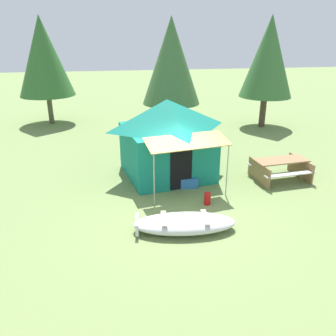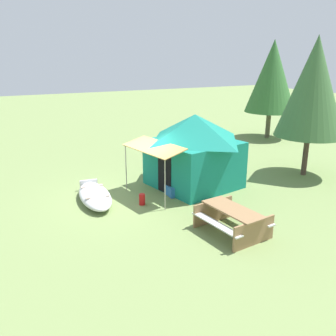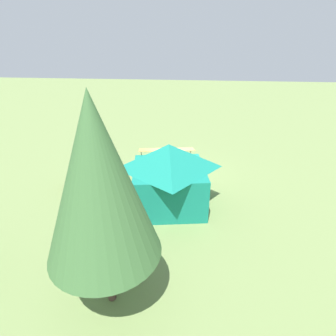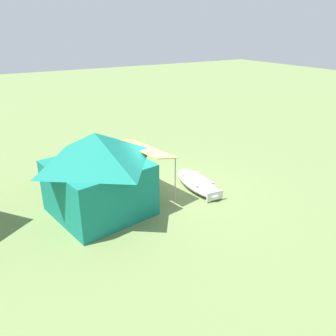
{
  "view_description": "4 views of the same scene",
  "coord_description": "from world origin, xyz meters",
  "px_view_note": "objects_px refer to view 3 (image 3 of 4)",
  "views": [
    {
      "loc": [
        -1.91,
        -8.91,
        4.93
      ],
      "look_at": [
        -0.27,
        0.77,
        0.99
      ],
      "focal_mm": 36.31,
      "sensor_mm": 36.0,
      "label": 1
    },
    {
      "loc": [
        11.31,
        -4.45,
        4.81
      ],
      "look_at": [
        0.48,
        1.23,
        1.04
      ],
      "focal_mm": 38.55,
      "sensor_mm": 36.0,
      "label": 2
    },
    {
      "loc": [
        -1.1,
        12.5,
        6.41
      ],
      "look_at": [
        0.28,
        0.5,
        0.77
      ],
      "focal_mm": 28.88,
      "sensor_mm": 36.0,
      "label": 3
    },
    {
      "loc": [
        -9.98,
        5.93,
        5.88
      ],
      "look_at": [
        -0.37,
        0.16,
        1.21
      ],
      "focal_mm": 36.8,
      "sensor_mm": 36.0,
      "label": 4
    }
  ],
  "objects_px": {
    "canvas_cabin_tent": "(169,175)",
    "picnic_table": "(91,179)",
    "cooler_box": "(161,186)",
    "beached_rowboat": "(180,164)",
    "fuel_can": "(159,174)",
    "pine_tree_far_center": "(98,181)"
  },
  "relations": [
    {
      "from": "canvas_cabin_tent",
      "to": "picnic_table",
      "type": "height_order",
      "value": "canvas_cabin_tent"
    },
    {
      "from": "canvas_cabin_tent",
      "to": "pine_tree_far_center",
      "type": "xyz_separation_m",
      "value": [
        1.02,
        4.87,
        2.21
      ]
    },
    {
      "from": "pine_tree_far_center",
      "to": "picnic_table",
      "type": "bearing_deg",
      "value": -64.3
    },
    {
      "from": "cooler_box",
      "to": "pine_tree_far_center",
      "type": "bearing_deg",
      "value": 85.46
    },
    {
      "from": "picnic_table",
      "to": "fuel_can",
      "type": "distance_m",
      "value": 3.41
    },
    {
      "from": "canvas_cabin_tent",
      "to": "pine_tree_far_center",
      "type": "height_order",
      "value": "pine_tree_far_center"
    },
    {
      "from": "canvas_cabin_tent",
      "to": "picnic_table",
      "type": "relative_size",
      "value": 2.16
    },
    {
      "from": "beached_rowboat",
      "to": "cooler_box",
      "type": "xyz_separation_m",
      "value": [
        0.73,
        2.63,
        -0.04
      ]
    },
    {
      "from": "beached_rowboat",
      "to": "fuel_can",
      "type": "height_order",
      "value": "beached_rowboat"
    },
    {
      "from": "beached_rowboat",
      "to": "fuel_can",
      "type": "relative_size",
      "value": 7.48
    },
    {
      "from": "picnic_table",
      "to": "canvas_cabin_tent",
      "type": "bearing_deg",
      "value": 163.99
    },
    {
      "from": "canvas_cabin_tent",
      "to": "fuel_can",
      "type": "distance_m",
      "value": 2.96
    },
    {
      "from": "beached_rowboat",
      "to": "canvas_cabin_tent",
      "type": "height_order",
      "value": "canvas_cabin_tent"
    },
    {
      "from": "beached_rowboat",
      "to": "fuel_can",
      "type": "xyz_separation_m",
      "value": [
        1.02,
        1.34,
        -0.03
      ]
    },
    {
      "from": "picnic_table",
      "to": "cooler_box",
      "type": "relative_size",
      "value": 3.35
    },
    {
      "from": "picnic_table",
      "to": "cooler_box",
      "type": "height_order",
      "value": "picnic_table"
    },
    {
      "from": "canvas_cabin_tent",
      "to": "fuel_can",
      "type": "height_order",
      "value": "canvas_cabin_tent"
    },
    {
      "from": "cooler_box",
      "to": "pine_tree_far_center",
      "type": "xyz_separation_m",
      "value": [
        0.49,
        6.13,
        3.48
      ]
    },
    {
      "from": "cooler_box",
      "to": "pine_tree_far_center",
      "type": "distance_m",
      "value": 7.07
    },
    {
      "from": "pine_tree_far_center",
      "to": "canvas_cabin_tent",
      "type": "bearing_deg",
      "value": -101.86
    },
    {
      "from": "canvas_cabin_tent",
      "to": "cooler_box",
      "type": "distance_m",
      "value": 1.86
    },
    {
      "from": "cooler_box",
      "to": "canvas_cabin_tent",
      "type": "bearing_deg",
      "value": 113.06
    }
  ]
}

